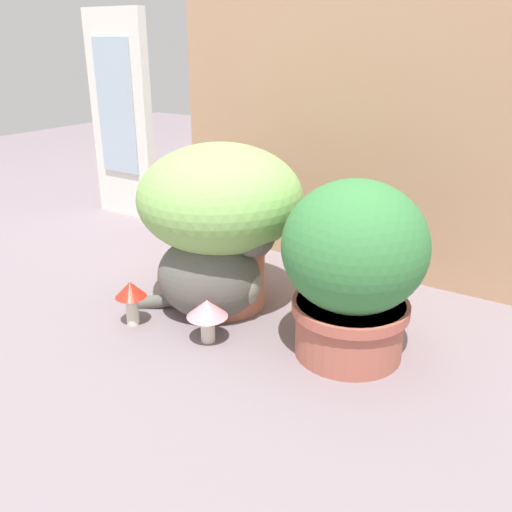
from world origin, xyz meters
The scene contains 8 objects.
ground_plane centered at (0.00, 0.00, 0.00)m, with size 6.00×6.00×0.00m, color gray.
cardboard_backdrop centered at (0.09, 0.47, 0.39)m, with size 1.11×0.03×0.79m, color tan.
window_panel_white centered at (-0.84, 0.50, 0.39)m, with size 0.28×0.05×0.77m.
grass_planter centered at (-0.04, 0.05, 0.26)m, with size 0.42×0.42×0.43m.
leafy_planter centered at (0.35, 0.00, 0.21)m, with size 0.31×0.31×0.40m.
cat centered at (0.00, -0.02, 0.12)m, with size 0.38×0.27×0.32m.
mushroom_ornament_red centered at (-0.16, -0.17, 0.08)m, with size 0.08×0.08×0.11m.
mushroom_ornament_pink centered at (0.05, -0.13, 0.08)m, with size 0.10×0.10×0.11m.
Camera 1 is at (0.77, -1.03, 0.67)m, focal length 38.87 mm.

